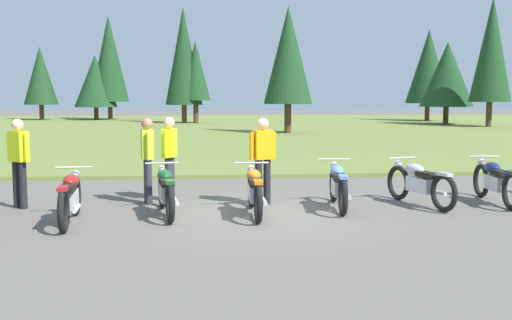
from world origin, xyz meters
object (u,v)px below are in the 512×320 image
Objects in this scene: motorcycle_red at (70,197)px; rider_with_back_turned at (263,156)px; motorcycle_silver at (420,183)px; rider_checking_bike at (170,153)px; rider_in_hivis_vest at (19,158)px; rider_near_row_end at (147,155)px; motorcycle_orange at (255,190)px; motorcycle_navy at (495,181)px; motorcycle_sky_blue at (338,185)px; motorcycle_british_green at (166,191)px.

rider_with_back_turned reaches higher than motorcycle_red.
rider_checking_bike is (-4.79, 0.96, 0.51)m from motorcycle_silver.
rider_checking_bike and rider_in_hivis_vest have the same top height.
rider_with_back_turned is at bearing -6.98° from rider_near_row_end.
rider_in_hivis_vest is (-4.31, 1.01, 0.51)m from motorcycle_orange.
motorcycle_red is 6.39m from motorcycle_silver.
motorcycle_orange is 1.26× the size of rider_near_row_end.
motorcycle_navy is (1.56, 0.11, 0.00)m from motorcycle_silver.
rider_in_hivis_vest is at bearing -167.43° from rider_checking_bike.
rider_near_row_end is (-3.57, 0.80, 0.51)m from motorcycle_sky_blue.
rider_with_back_turned is (-1.36, 0.53, 0.51)m from motorcycle_sky_blue.
rider_checking_bike and rider_near_row_end have the same top height.
motorcycle_orange is 1.00× the size of motorcycle_navy.
rider_in_hivis_vest is (-2.75, 0.90, 0.51)m from motorcycle_british_green.
rider_with_back_turned is at bearing 0.09° from rider_in_hivis_vest.
motorcycle_british_green and motorcycle_silver have the same top height.
motorcycle_british_green is at bearing 175.95° from motorcycle_orange.
motorcycle_red is 1.00× the size of motorcycle_navy.
rider_near_row_end is (2.33, 0.28, 0.00)m from rider_in_hivis_vest.
motorcycle_british_green is 2.94m from rider_in_hivis_vest.
rider_in_hivis_vest is (-7.52, 0.35, 0.51)m from motorcycle_silver.
motorcycle_orange is (1.55, -0.11, 0.00)m from motorcycle_british_green.
motorcycle_silver is at bearing 11.62° from motorcycle_orange.
motorcycle_british_green is 2.08m from rider_with_back_turned.
motorcycle_orange is 1.26× the size of rider_in_hivis_vest.
motorcycle_red is 1.03× the size of motorcycle_silver.
motorcycle_sky_blue is 3.40m from rider_checking_bike.
motorcycle_orange is 2.31m from rider_checking_bike.
rider_checking_bike is (-6.34, 0.85, 0.51)m from motorcycle_navy.
motorcycle_sky_blue is at bearing 6.86° from motorcycle_british_green.
motorcycle_orange is 4.84m from motorcycle_navy.
motorcycle_silver is 5.25m from rider_near_row_end.
motorcycle_orange is at bearing -168.38° from motorcycle_silver.
motorcycle_silver is 0.97× the size of motorcycle_navy.
motorcycle_red is 1.26× the size of rider_with_back_turned.
rider_in_hivis_vest is (-2.74, -0.61, 0.00)m from rider_checking_bike.
motorcycle_navy is at bearing -7.67° from rider_checking_bike.
motorcycle_silver is (6.30, 1.10, 0.00)m from motorcycle_red.
motorcycle_navy is at bearing 8.69° from motorcycle_red.
rider_near_row_end is (-2.21, 0.27, 0.00)m from rider_with_back_turned.
motorcycle_navy is 4.57m from rider_with_back_turned.
motorcycle_navy is at bearing 3.86° from motorcycle_silver.
rider_in_hivis_vest is (-9.08, 0.24, 0.51)m from motorcycle_navy.
motorcycle_british_green and motorcycle_orange have the same top height.
motorcycle_red is 7.95m from motorcycle_navy.
motorcycle_orange is at bearing -170.87° from motorcycle_navy.
motorcycle_red is at bearing -171.31° from motorcycle_navy.
rider_in_hivis_vest is at bearing 166.80° from motorcycle_orange.
motorcycle_orange is 1.16m from rider_with_back_turned.
motorcycle_british_green is at bearing -173.40° from motorcycle_silver.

